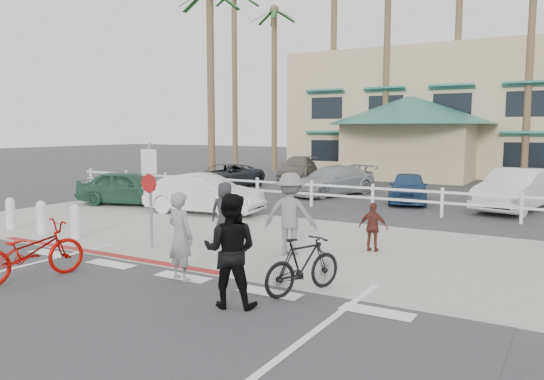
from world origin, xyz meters
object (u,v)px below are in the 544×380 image
Objects in this scene: sign_post at (150,190)px; car_white_sedan at (204,194)px; bike_red at (29,252)px; car_red_compact at (128,188)px; bike_black at (303,265)px.

sign_post is 0.70× the size of car_white_sedan.
bike_red is 0.51× the size of car_white_sedan.
sign_post is 8.07m from car_red_compact.
bike_black is 0.44× the size of car_red_compact.
sign_post is 1.35× the size of bike_red.
bike_black is 9.41m from car_white_sedan.
car_white_sedan reaches higher than bike_red.
sign_post is at bearing 7.05° from bike_black.
bike_red is 10.36m from car_red_compact.
car_red_compact is at bearing 139.20° from sign_post.
car_red_compact reaches higher than bike_black.
bike_red is 5.32m from bike_black.
bike_black is at bearing -15.00° from sign_post.
sign_post reaches higher than car_red_compact.
car_red_compact is (-3.87, 0.28, -0.01)m from car_white_sedan.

